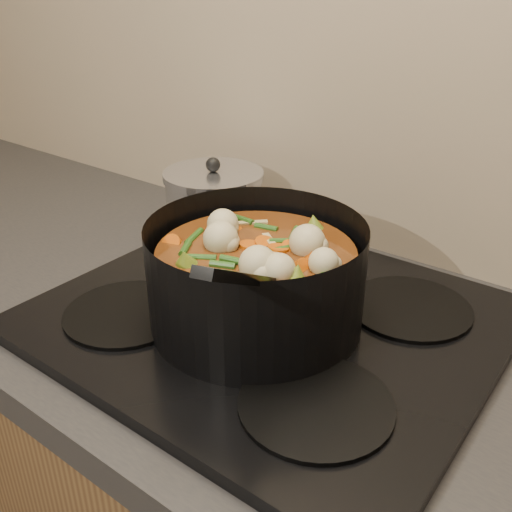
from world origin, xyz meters
The scene contains 3 objects.
stovetop centered at (0.00, 1.93, 0.92)m, with size 0.62×0.54×0.03m.
stockpot centered at (0.00, 1.90, 1.00)m, with size 0.32×0.39×0.22m.
saucepan centered at (-0.24, 2.09, 0.99)m, with size 0.18×0.18×0.15m.
Camera 1 is at (0.41, 1.36, 1.38)m, focal length 40.00 mm.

